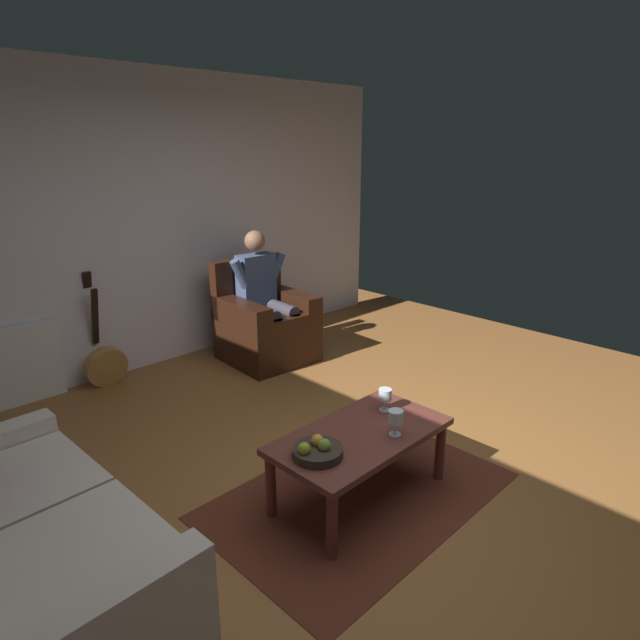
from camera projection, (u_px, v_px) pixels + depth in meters
The scene contains 12 objects.
ground_plane at pixel (397, 484), 3.39m from camera, with size 6.92×6.92×0.00m, color #945D2F.
wall_back at pixel (150, 223), 4.96m from camera, with size 5.72×0.06×2.68m, color silver.
rug at pixel (359, 495), 3.28m from camera, with size 1.78×1.18×0.01m, color #59271A.
armchair at pixel (265, 325), 5.30m from camera, with size 0.81×0.82×0.97m.
person_seated at pixel (265, 293), 5.19m from camera, with size 0.63×0.63×1.26m.
couch at pixel (8, 564), 2.32m from camera, with size 0.96×1.65×0.91m.
coffee_table at pixel (360, 442), 3.17m from camera, with size 1.09×0.59×0.43m.
guitar at pixel (105, 362), 4.73m from camera, with size 0.36×0.29×1.01m.
radiator at pixel (21, 365), 4.37m from camera, with size 0.62×0.06×0.66m, color white.
wine_glass_near at pixel (385, 396), 3.39m from camera, with size 0.08×0.08×0.14m.
wine_glass_far at pixel (396, 418), 3.09m from camera, with size 0.09×0.09×0.16m.
fruit_bowl at pixel (317, 450), 2.90m from camera, with size 0.28×0.28×0.11m.
Camera 1 is at (2.38, 1.74, 2.02)m, focal length 30.43 mm.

